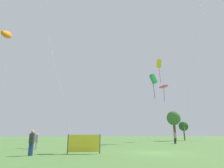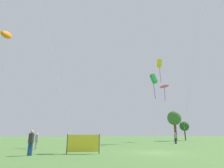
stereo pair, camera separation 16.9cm
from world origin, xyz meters
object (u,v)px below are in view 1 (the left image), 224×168
object	(u,v)px
event_banner	(84,143)
person_standing_0	(175,137)
kite_flying_4	(159,64)
kite_flying_5	(164,87)
park_tree_0	(174,118)
park_tree_1	(184,126)
kite_flying_1	(153,79)
person_standing_2	(37,140)
person_standing_1	(32,141)
person_standing_3	(32,138)
kite_flying_0	(7,35)

from	to	relation	value
event_banner	person_standing_0	bearing A→B (deg)	28.90
person_standing_0	kite_flying_4	distance (m)	14.34
kite_flying_5	park_tree_0	size ratio (longest dim) A/B	1.81
park_tree_0	park_tree_1	world-z (taller)	park_tree_0
person_standing_0	kite_flying_1	world-z (taller)	kite_flying_1
person_standing_2	park_tree_0	xyz separation A→B (m)	(32.02, 15.03, 4.41)
person_standing_2	park_tree_0	distance (m)	35.64
person_standing_1	kite_flying_5	xyz separation A→B (m)	(28.13, 18.65, 11.50)
kite_flying_4	person_standing_0	bearing A→B (deg)	-83.33
person_standing_3	park_tree_1	size ratio (longest dim) A/B	0.39
person_standing_3	kite_flying_0	world-z (taller)	kite_flying_0
person_standing_2	kite_flying_4	bearing A→B (deg)	149.38
person_standing_0	kite_flying_4	bearing A→B (deg)	-60.01
person_standing_1	person_standing_3	bearing A→B (deg)	107.26
person_standing_3	kite_flying_0	xyz separation A→B (m)	(-3.47, -4.73, 10.31)
person_standing_1	kite_flying_1	world-z (taller)	kite_flying_1
person_standing_0	park_tree_1	bearing A→B (deg)	-115.11
person_standing_3	park_tree_0	xyz separation A→B (m)	(32.54, 12.77, 4.30)
kite_flying_1	event_banner	size ratio (longest dim) A/B	5.15
kite_flying_1	kite_flying_5	bearing A→B (deg)	37.85
kite_flying_5	event_banner	xyz separation A→B (m)	(-24.09, -18.98, -11.75)
park_tree_0	event_banner	distance (m)	36.05
kite_flying_0	park_tree_1	world-z (taller)	kite_flying_0
person_standing_2	person_standing_3	xyz separation A→B (m)	(-0.52, 2.27, 0.11)
person_standing_3	park_tree_0	distance (m)	35.22
event_banner	kite_flying_1	bearing A→B (deg)	38.37
person_standing_2	event_banner	xyz separation A→B (m)	(3.47, -6.50, -0.15)
kite_flying_0	park_tree_0	xyz separation A→B (m)	(36.00, 17.50, -6.01)
person_standing_3	event_banner	xyz separation A→B (m)	(3.99, -8.77, -0.26)
kite_flying_4	event_banner	distance (m)	26.50
person_standing_1	event_banner	xyz separation A→B (m)	(4.04, -0.33, -0.25)
kite_flying_0	person_standing_0	bearing A→B (deg)	13.42
person_standing_1	kite_flying_4	size ratio (longest dim) A/B	0.12
person_standing_3	kite_flying_1	xyz separation A→B (m)	(21.46, 5.06, 11.17)
person_standing_3	event_banner	bearing A→B (deg)	-148.81
kite_flying_0	kite_flying_4	bearing A→B (deg)	18.61
kite_flying_1	park_tree_1	distance (m)	19.76
person_standing_3	person_standing_2	bearing A→B (deg)	-160.33
park_tree_0	kite_flying_5	bearing A→B (deg)	-150.12
person_standing_1	event_banner	size ratio (longest dim) A/B	0.72
kite_flying_5	park_tree_0	bearing A→B (deg)	29.88
kite_flying_4	person_standing_1	bearing A→B (deg)	-150.98
person_standing_2	kite_flying_0	xyz separation A→B (m)	(-3.99, -2.46, 10.42)
person_standing_2	park_tree_1	world-z (taller)	park_tree_1
person_standing_1	park_tree_0	world-z (taller)	park_tree_0
kite_flying_0	person_standing_1	bearing A→B (deg)	-47.39
kite_flying_1	kite_flying_5	world-z (taller)	kite_flying_1
person_standing_0	kite_flying_0	bearing A→B (deg)	36.73
park_tree_0	person_standing_1	bearing A→B (deg)	-146.94
event_banner	kite_flying_5	bearing A→B (deg)	38.23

